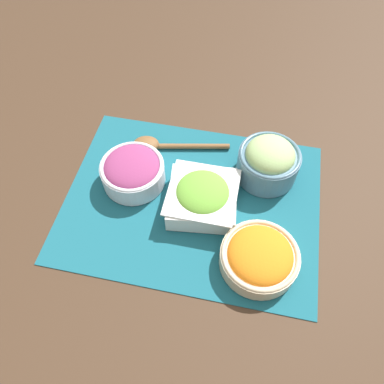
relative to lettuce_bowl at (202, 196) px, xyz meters
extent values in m
plane|color=#422D1E|center=(-0.02, 0.01, -0.03)|extent=(3.00, 3.00, 0.00)
cube|color=#195B6B|center=(-0.02, 0.01, -0.03)|extent=(0.52, 0.40, 0.00)
cube|color=white|center=(0.00, 0.00, -0.01)|extent=(0.15, 0.15, 0.04)
cube|color=white|center=(0.00, 0.00, 0.02)|extent=(0.14, 0.14, 0.00)
ellipsoid|color=#6BAD38|center=(0.00, 0.00, 0.01)|extent=(0.11, 0.11, 0.04)
cylinder|color=slate|center=(0.12, 0.11, 0.00)|extent=(0.13, 0.13, 0.06)
torus|color=slate|center=(0.12, 0.11, 0.03)|extent=(0.13, 0.13, 0.01)
ellipsoid|color=#A8CC7F|center=(0.12, 0.11, 0.03)|extent=(0.10, 0.10, 0.06)
cylinder|color=silver|center=(-0.15, 0.03, -0.01)|extent=(0.13, 0.13, 0.05)
torus|color=silver|center=(-0.15, 0.03, 0.02)|extent=(0.13, 0.13, 0.01)
ellipsoid|color=#93386B|center=(-0.15, 0.03, 0.02)|extent=(0.11, 0.11, 0.03)
cylinder|color=beige|center=(0.13, -0.11, -0.01)|extent=(0.14, 0.14, 0.04)
torus|color=beige|center=(0.13, -0.11, 0.00)|extent=(0.14, 0.14, 0.01)
ellipsoid|color=orange|center=(0.13, -0.11, 0.00)|extent=(0.12, 0.12, 0.04)
cylinder|color=brown|center=(-0.05, 0.14, -0.02)|extent=(0.17, 0.05, 0.01)
ellipsoid|color=brown|center=(-0.15, 0.12, -0.02)|extent=(0.07, 0.06, 0.02)
camera|label=1|loc=(0.06, -0.40, 0.62)|focal=35.00mm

